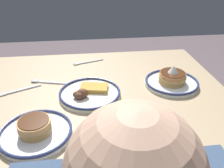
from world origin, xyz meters
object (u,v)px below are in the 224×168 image
Objects in this scene: plate_near_main at (89,93)px; fork_far at (20,90)px; fork_near at (88,62)px; butter_knife at (135,124)px; plate_center_pancakes at (172,80)px; plate_far_companion at (35,131)px; tea_spoon at (46,82)px.

fork_far is at bearing -14.81° from plate_near_main.
fork_near is 0.60m from butter_knife.
plate_center_pancakes is at bearing -172.04° from plate_near_main.
plate_far_companion is at bearing 26.55° from plate_center_pancakes.
fork_near is 0.42m from fork_far.
tea_spoon is (-0.11, -0.06, 0.00)m from fork_far.
plate_center_pancakes reaches higher than fork_far.
butter_knife is 1.00× the size of tea_spoon.
plate_far_companion is 1.43× the size of fork_near.
plate_near_main is 1.36× the size of butter_knife.
plate_near_main is 0.25m from tea_spoon.
plate_center_pancakes is 1.39× the size of fork_far.
fork_far is 0.56m from butter_knife.
tea_spoon is (0.36, -0.36, 0.00)m from butter_knife.
plate_far_companion is 1.26× the size of butter_knife.
butter_knife is at bearing 104.56° from fork_near.
fork_near is at bearing -75.44° from butter_knife.
plate_near_main is 1.08× the size of plate_far_companion.
plate_far_companion is 1.26× the size of tea_spoon.
tea_spoon is (0.02, -0.38, -0.02)m from plate_far_companion.
tea_spoon is (0.60, -0.09, -0.02)m from plate_center_pancakes.
plate_center_pancakes is at bearing -130.53° from butter_knife.
plate_near_main is at bearing 144.64° from tea_spoon.
plate_near_main is at bearing 7.96° from plate_center_pancakes.
plate_near_main is 0.39m from plate_center_pancakes.
plate_center_pancakes is 0.60m from tea_spoon.
plate_far_companion is 1.39× the size of fork_far.
tea_spoon reaches higher than butter_knife.
plate_center_pancakes reaches higher than butter_knife.
fork_far is (0.31, -0.08, -0.01)m from plate_near_main.
plate_center_pancakes reaches higher than plate_near_main.
plate_near_main is at bearing -129.01° from plate_far_companion.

